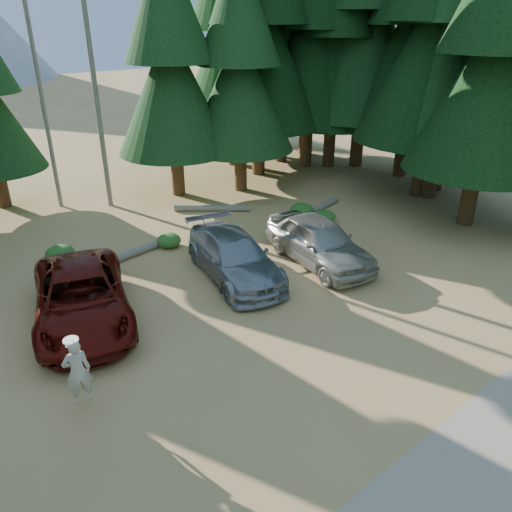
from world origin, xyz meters
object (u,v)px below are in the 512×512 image
Objects in this scene: silver_minivan_right at (319,241)px; log_right at (313,211)px; frisbee_player at (77,371)px; log_left at (111,261)px; silver_minivan_center at (234,257)px; log_mid at (212,208)px; red_pickup at (82,297)px.

log_right is at bearing 56.33° from silver_minivan_right.
frisbee_player is at bearing -159.65° from silver_minivan_right.
log_left reaches higher than log_right.
log_left is at bearing 143.11° from silver_minivan_center.
log_mid reaches higher than log_right.
log_left is at bearing 161.22° from log_right.
frisbee_player is 0.40× the size of log_right.
red_pickup is 10.40m from log_mid.
frisbee_player is at bearing -97.84° from log_mid.
log_mid is (3.27, 6.16, -0.64)m from silver_minivan_center.
log_left is 0.97× the size of log_right.
frisbee_player is (-10.30, -2.01, 0.23)m from silver_minivan_right.
silver_minivan_right is 1.20× the size of log_left.
log_right is (13.91, 5.88, -0.97)m from frisbee_player.
silver_minivan_right reaches higher than log_left.
frisbee_player is at bearing -126.97° from log_left.
log_left is at bearing 151.49° from silver_minivan_right.
silver_minivan_center is 1.05× the size of silver_minivan_right.
silver_minivan_right is 10.49m from frisbee_player.
frisbee_player reaches higher than silver_minivan_center.
silver_minivan_right is (3.24, -1.16, 0.10)m from silver_minivan_center.
silver_minivan_right is 7.36m from log_mid.
frisbee_player reaches higher than silver_minivan_right.
red_pickup is 4.01m from log_left.
log_mid is at bearing -127.57° from frisbee_player.
silver_minivan_right is 8.10m from log_left.
silver_minivan_right is 5.35m from log_right.
log_mid is (8.76, 5.56, -0.68)m from red_pickup.
log_left is at bearing -109.11° from frisbee_player.
log_mid is at bearing 123.36° from log_right.
silver_minivan_center reaches higher than log_right.
frisbee_player is 0.41× the size of log_left.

